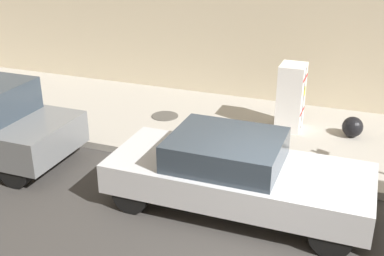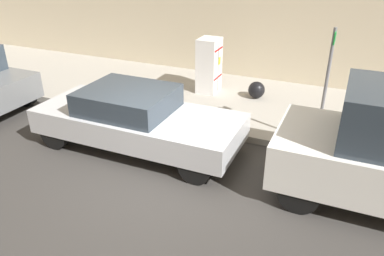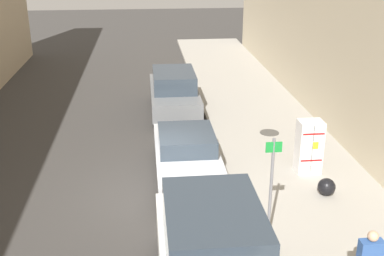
# 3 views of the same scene
# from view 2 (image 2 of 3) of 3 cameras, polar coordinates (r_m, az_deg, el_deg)

# --- Properties ---
(ground_plane) EXTENTS (80.00, 80.00, 0.00)m
(ground_plane) POSITION_cam_2_polar(r_m,az_deg,el_deg) (7.75, -4.96, -7.10)
(ground_plane) COLOR #383533
(sidewalk_slab) EXTENTS (4.26, 44.00, 0.16)m
(sidewalk_slab) POSITION_cam_2_polar(r_m,az_deg,el_deg) (11.13, 5.25, 4.22)
(sidewalk_slab) COLOR #9E998E
(sidewalk_slab) RESTS_ON ground
(discarded_refrigerator) EXTENTS (0.72, 0.60, 1.62)m
(discarded_refrigerator) POSITION_cam_2_polar(r_m,az_deg,el_deg) (11.34, 2.59, 9.50)
(discarded_refrigerator) COLOR white
(discarded_refrigerator) RESTS_ON sidewalk_slab
(manhole_cover) EXTENTS (0.70, 0.70, 0.02)m
(manhole_cover) POSITION_cam_2_polar(r_m,az_deg,el_deg) (12.73, -11.59, 7.10)
(manhole_cover) COLOR #47443F
(manhole_cover) RESTS_ON sidewalk_slab
(street_sign_post) EXTENTS (0.36, 0.07, 2.60)m
(street_sign_post) POSITION_cam_2_polar(r_m,az_deg,el_deg) (8.47, 19.82, 6.59)
(street_sign_post) COLOR slate
(street_sign_post) RESTS_ON sidewalk_slab
(trash_bag) EXTENTS (0.49, 0.49, 0.49)m
(trash_bag) POSITION_cam_2_polar(r_m,az_deg,el_deg) (11.14, 9.80, 5.74)
(trash_bag) COLOR black
(trash_bag) RESTS_ON sidewalk_slab
(parked_sedan_silver) EXTENTS (1.88, 4.67, 1.39)m
(parked_sedan_silver) POSITION_cam_2_polar(r_m,az_deg,el_deg) (8.52, -8.52, 1.50)
(parked_sedan_silver) COLOR silver
(parked_sedan_silver) RESTS_ON ground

